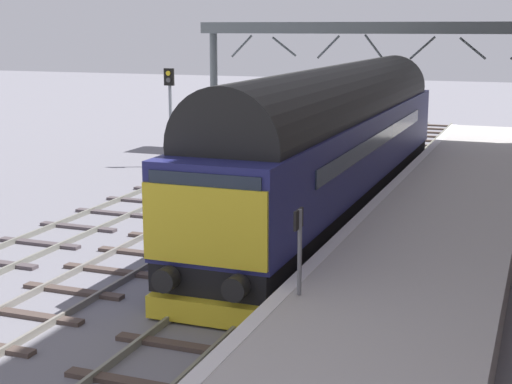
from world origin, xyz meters
The scene contains 9 objects.
ground_plane centered at (0.00, 0.00, 0.00)m, with size 140.00×140.00×0.00m, color slate.
track_main centered at (0.00, 0.00, 0.06)m, with size 2.50×60.00×0.15m.
track_adjacent_west centered at (-3.53, 0.00, 0.06)m, with size 2.50×60.00×0.15m.
track_adjacent_far_west centered at (-6.62, 0.00, 0.06)m, with size 2.50×60.00×0.15m.
station_platform centered at (3.60, 0.00, 0.50)m, with size 4.00×44.00×1.01m.
diesel_locomotive centered at (0.00, 5.41, 2.49)m, with size 2.74×20.41×4.68m.
signal_post_mid centered at (-8.73, 11.20, 2.60)m, with size 0.44×0.22×4.15m.
platform_number_sign centered at (2.06, -4.96, 2.09)m, with size 0.10×0.44×1.61m.
overhead_footbridge centered at (-1.26, 16.44, 5.54)m, with size 15.92×2.00×6.04m.
Camera 1 is at (6.10, -17.87, 5.82)m, focal length 54.30 mm.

